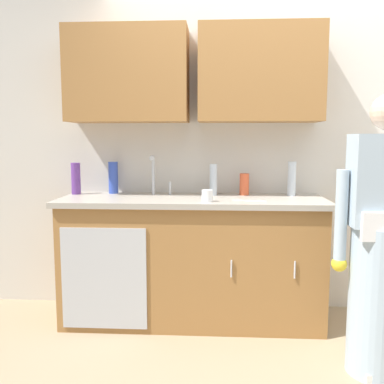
% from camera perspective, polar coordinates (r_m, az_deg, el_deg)
% --- Properties ---
extents(ground_plane, '(9.00, 9.00, 0.00)m').
position_cam_1_polar(ground_plane, '(2.83, 11.21, -22.05)').
color(ground_plane, '#998466').
extents(kitchen_wall_with_uppers, '(4.80, 0.44, 2.70)m').
position_cam_1_polar(kitchen_wall_with_uppers, '(3.46, 7.24, 8.71)').
color(kitchen_wall_with_uppers, beige).
rests_on(kitchen_wall_with_uppers, ground).
extents(counter_cabinet, '(1.90, 0.62, 0.90)m').
position_cam_1_polar(counter_cabinet, '(3.29, -0.02, -9.24)').
color(counter_cabinet, '#9E6B38').
rests_on(counter_cabinet, ground).
extents(countertop, '(1.96, 0.66, 0.04)m').
position_cam_1_polar(countertop, '(3.19, 0.04, -1.10)').
color(countertop, '#A8A093').
rests_on(countertop, counter_cabinet).
extents(sink, '(0.50, 0.36, 0.35)m').
position_cam_1_polar(sink, '(3.22, -4.83, -0.94)').
color(sink, '#B7BABF').
rests_on(sink, counter_cabinet).
extents(person_at_sink, '(0.55, 0.34, 1.62)m').
position_cam_1_polar(person_at_sink, '(2.71, 23.88, -8.09)').
color(person_at_sink, white).
rests_on(person_at_sink, ground).
extents(bottle_cleaner_spray, '(0.06, 0.06, 0.26)m').
position_cam_1_polar(bottle_cleaner_spray, '(3.36, 13.13, 1.73)').
color(bottle_cleaner_spray, silver).
rests_on(bottle_cleaner_spray, countertop).
extents(bottle_dish_liquid, '(0.08, 0.08, 0.25)m').
position_cam_1_polar(bottle_dish_liquid, '(3.48, -10.43, 1.89)').
color(bottle_dish_liquid, '#334CB2').
rests_on(bottle_dish_liquid, countertop).
extents(bottle_soap, '(0.07, 0.07, 0.25)m').
position_cam_1_polar(bottle_soap, '(3.50, -15.20, 1.75)').
color(bottle_soap, '#66388C').
rests_on(bottle_soap, countertop).
extents(bottle_water_tall, '(0.07, 0.07, 0.17)m').
position_cam_1_polar(bottle_water_tall, '(3.35, 6.97, 1.03)').
color(bottle_water_tall, '#E05933').
rests_on(bottle_water_tall, countertop).
extents(bottle_water_short, '(0.06, 0.06, 0.24)m').
position_cam_1_polar(bottle_water_short, '(3.31, 2.86, 1.65)').
color(bottle_water_short, silver).
rests_on(bottle_water_short, countertop).
extents(cup_by_sink, '(0.08, 0.08, 0.08)m').
position_cam_1_polar(cup_by_sink, '(2.97, 2.03, -0.52)').
color(cup_by_sink, white).
rests_on(cup_by_sink, countertop).
extents(knife_on_counter, '(0.24, 0.07, 0.01)m').
position_cam_1_polar(knife_on_counter, '(3.04, 7.67, -1.12)').
color(knife_on_counter, silver).
rests_on(knife_on_counter, countertop).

